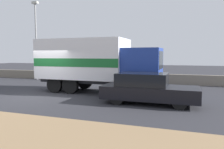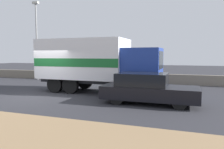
# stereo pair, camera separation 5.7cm
# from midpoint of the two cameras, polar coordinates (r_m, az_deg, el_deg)

# --- Properties ---
(ground_plane) EXTENTS (80.00, 80.00, 0.00)m
(ground_plane) POSITION_cam_midpoint_polar(r_m,az_deg,el_deg) (12.56, -18.42, -5.41)
(ground_plane) COLOR #2D2D33
(stone_wall_backdrop) EXTENTS (60.00, 0.35, 0.77)m
(stone_wall_backdrop) POSITION_cam_midpoint_polar(r_m,az_deg,el_deg) (18.84, -4.60, -0.54)
(stone_wall_backdrop) COLOR gray
(stone_wall_backdrop) RESTS_ON ground_plane
(street_lamp) EXTENTS (0.56, 0.28, 6.97)m
(street_lamp) POSITION_cam_midpoint_polar(r_m,az_deg,el_deg) (21.07, -19.03, 9.74)
(street_lamp) COLOR gray
(street_lamp) RESTS_ON ground_plane
(box_truck) EXTENTS (7.30, 2.61, 3.17)m
(box_truck) POSITION_cam_midpoint_polar(r_m,az_deg,el_deg) (13.15, -4.50, 3.18)
(box_truck) COLOR navy
(box_truck) RESTS_ON ground_plane
(car_hatchback) EXTENTS (4.35, 1.76, 1.41)m
(car_hatchback) POSITION_cam_midpoint_polar(r_m,az_deg,el_deg) (10.21, 9.37, -3.63)
(car_hatchback) COLOR black
(car_hatchback) RESTS_ON ground_plane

